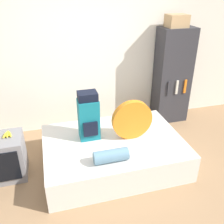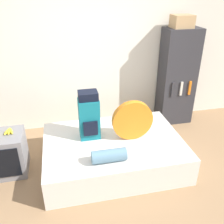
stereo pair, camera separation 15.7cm
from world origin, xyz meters
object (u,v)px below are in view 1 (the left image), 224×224
Objects in this scene: television at (4,157)px; cardboard_box at (177,21)px; tent_bag at (132,120)px; bookshelf at (172,76)px; sleeping_roll at (111,156)px; backpack at (89,117)px.

cardboard_box is at bearing 17.15° from television.
bookshelf is (1.14, 1.04, 0.17)m from tent_bag.
sleeping_roll is at bearing -133.70° from tent_bag.
tent_bag is at bearing -4.66° from television.
backpack is at bearing 104.32° from sleeping_roll.
backpack is 1.26m from television.
backpack is 1.93m from bookshelf.
backpack is 0.60m from tent_bag.
bookshelf reaches higher than television.
television is (-1.76, 0.14, -0.39)m from tent_bag.
backpack is 1.16× the size of television.
sleeping_roll is at bearing -136.53° from bookshelf.
backpack is 1.60× the size of sleeping_roll.
sleeping_roll is (-0.42, -0.44, -0.20)m from tent_bag.
bookshelf reaches higher than sleeping_roll.
television is (-1.18, -0.02, -0.44)m from backpack.
television reaches higher than sleeping_roll.
tent_bag is (0.58, -0.16, -0.05)m from backpack.
cardboard_box is at bearing 43.14° from tent_bag.
tent_bag is 1.88m from cardboard_box.
sleeping_roll is 2.18m from bookshelf.
tent_bag is at bearing -137.66° from bookshelf.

